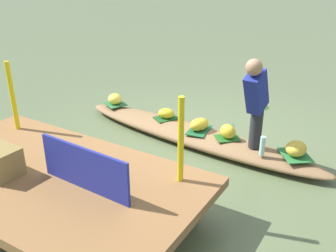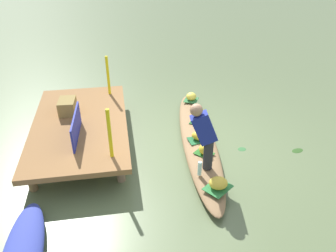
% 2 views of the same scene
% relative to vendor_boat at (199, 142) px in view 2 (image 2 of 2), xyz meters
% --- Properties ---
extents(canal_water, '(40.00, 40.00, 0.00)m').
position_rel_vendor_boat_xyz_m(canal_water, '(0.00, 0.00, -0.10)').
color(canal_water, '#5B6A45').
rests_on(canal_water, ground).
extents(dock_platform, '(3.20, 1.80, 0.47)m').
position_rel_vendor_boat_xyz_m(dock_platform, '(0.49, 2.27, 0.30)').
color(dock_platform, olive).
rests_on(dock_platform, ground).
extents(vendor_boat, '(4.05, 1.01, 0.21)m').
position_rel_vendor_boat_xyz_m(vendor_boat, '(0.00, 0.00, 0.00)').
color(vendor_boat, olive).
rests_on(vendor_boat, ground).
extents(leaf_mat_0, '(0.51, 0.53, 0.01)m').
position_rel_vendor_boat_xyz_m(leaf_mat_0, '(-1.47, 0.05, 0.11)').
color(leaf_mat_0, '#2B773A').
rests_on(leaf_mat_0, vendor_boat).
extents(banana_bunch_0, '(0.27, 0.31, 0.19)m').
position_rel_vendor_boat_xyz_m(banana_bunch_0, '(-1.47, 0.05, 0.20)').
color(banana_bunch_0, gold).
rests_on(banana_bunch_0, vendor_boat).
extents(leaf_mat_1, '(0.33, 0.47, 0.01)m').
position_rel_vendor_boat_xyz_m(leaf_mat_1, '(-0.09, 0.01, 0.11)').
color(leaf_mat_1, '#1C5D30').
rests_on(leaf_mat_1, vendor_boat).
extents(banana_bunch_1, '(0.30, 0.37, 0.18)m').
position_rel_vendor_boat_xyz_m(banana_bunch_1, '(-0.09, 0.01, 0.20)').
color(banana_bunch_1, gold).
rests_on(banana_bunch_1, vendor_boat).
extents(leaf_mat_2, '(0.43, 0.42, 0.01)m').
position_rel_vendor_boat_xyz_m(leaf_mat_2, '(1.59, -0.20, 0.11)').
color(leaf_mat_2, '#2D6D39').
rests_on(leaf_mat_2, vendor_boat).
extents(banana_bunch_2, '(0.33, 0.33, 0.18)m').
position_rel_vendor_boat_xyz_m(banana_bunch_2, '(1.59, -0.20, 0.20)').
color(banana_bunch_2, yellow).
rests_on(banana_bunch_2, vendor_boat).
extents(leaf_mat_3, '(0.40, 0.43, 0.01)m').
position_rel_vendor_boat_xyz_m(leaf_mat_3, '(0.54, -0.13, 0.11)').
color(leaf_mat_3, '#1C5020').
rests_on(leaf_mat_3, vendor_boat).
extents(banana_bunch_3, '(0.30, 0.27, 0.16)m').
position_rel_vendor_boat_xyz_m(banana_bunch_3, '(0.54, -0.13, 0.18)').
color(banana_bunch_3, gold).
rests_on(banana_bunch_3, vendor_boat).
extents(leaf_mat_4, '(0.40, 0.40, 0.01)m').
position_rel_vendor_boat_xyz_m(leaf_mat_4, '(-0.54, 0.04, 0.11)').
color(leaf_mat_4, '#225E1E').
rests_on(leaf_mat_4, vendor_boat).
extents(banana_bunch_4, '(0.28, 0.26, 0.20)m').
position_rel_vendor_boat_xyz_m(banana_bunch_4, '(-0.54, 0.04, 0.21)').
color(banana_bunch_4, gold).
rests_on(banana_bunch_4, vendor_boat).
extents(vendor_person, '(0.22, 0.47, 1.22)m').
position_rel_vendor_boat_xyz_m(vendor_person, '(-0.93, 0.18, 0.80)').
color(vendor_person, '#28282D').
rests_on(vendor_person, vendor_boat).
extents(water_bottle, '(0.07, 0.07, 0.25)m').
position_rel_vendor_boat_xyz_m(water_bottle, '(-1.10, 0.26, 0.23)').
color(water_bottle, silver).
rests_on(water_bottle, vendor_boat).
extents(market_banner, '(1.07, 0.08, 0.44)m').
position_rel_vendor_boat_xyz_m(market_banner, '(-0.01, 2.27, 0.58)').
color(market_banner, navy).
rests_on(market_banner, dock_platform).
extents(railing_post_west, '(0.06, 0.06, 0.88)m').
position_rel_vendor_boat_xyz_m(railing_post_west, '(-0.71, 1.67, 0.81)').
color(railing_post_west, yellow).
rests_on(railing_post_west, dock_platform).
extents(railing_post_east, '(0.06, 0.06, 0.88)m').
position_rel_vendor_boat_xyz_m(railing_post_east, '(1.69, 1.67, 0.81)').
color(railing_post_east, yellow).
rests_on(railing_post_east, dock_platform).
extents(produce_crate, '(0.46, 0.34, 0.29)m').
position_rel_vendor_boat_xyz_m(produce_crate, '(0.93, 2.51, 0.51)').
color(produce_crate, olive).
rests_on(produce_crate, dock_platform).
extents(drifting_plant_0, '(0.16, 0.19, 0.01)m').
position_rel_vendor_boat_xyz_m(drifting_plant_0, '(-0.25, -0.81, -0.10)').
color(drifting_plant_0, '#306232').
rests_on(drifting_plant_0, ground).
extents(drifting_plant_2, '(0.20, 0.28, 0.01)m').
position_rel_vendor_boat_xyz_m(drifting_plant_2, '(-0.47, -1.86, -0.10)').
color(drifting_plant_2, '#294B1C').
rests_on(drifting_plant_2, ground).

